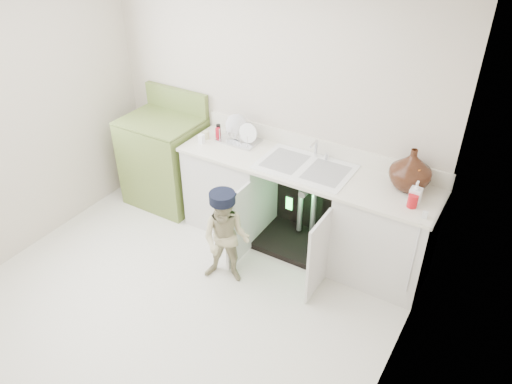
{
  "coord_description": "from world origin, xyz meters",
  "views": [
    {
      "loc": [
        2.17,
        -2.34,
        3.17
      ],
      "look_at": [
        0.34,
        0.7,
        0.84
      ],
      "focal_mm": 35.0,
      "sensor_mm": 36.0,
      "label": 1
    }
  ],
  "objects": [
    {
      "name": "repair_worker",
      "position": [
        0.19,
        0.44,
        0.46
      ],
      "size": [
        0.68,
        0.66,
        0.91
      ],
      "rotation": [
        0.0,
        0.0,
        0.3
      ],
      "color": "#BDB487",
      "rests_on": "ground"
    },
    {
      "name": "room_shell",
      "position": [
        0.0,
        0.0,
        1.25
      ],
      "size": [
        6.0,
        5.5,
        1.26
      ],
      "color": "beige",
      "rests_on": "ground"
    },
    {
      "name": "ground",
      "position": [
        0.0,
        0.0,
        0.0
      ],
      "size": [
        3.5,
        3.5,
        0.0
      ],
      "primitive_type": "plane",
      "color": "silver",
      "rests_on": "ground"
    },
    {
      "name": "counter_run",
      "position": [
        0.59,
        1.21,
        0.48
      ],
      "size": [
        2.44,
        1.02,
        1.26
      ],
      "color": "silver",
      "rests_on": "ground"
    },
    {
      "name": "avocado_stove",
      "position": [
        -1.1,
        1.18,
        0.5
      ],
      "size": [
        0.79,
        0.65,
        1.22
      ],
      "color": "olive",
      "rests_on": "ground"
    }
  ]
}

